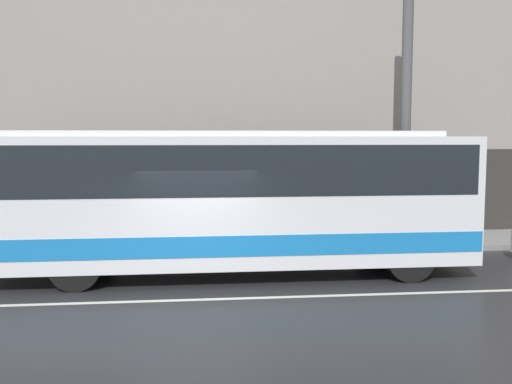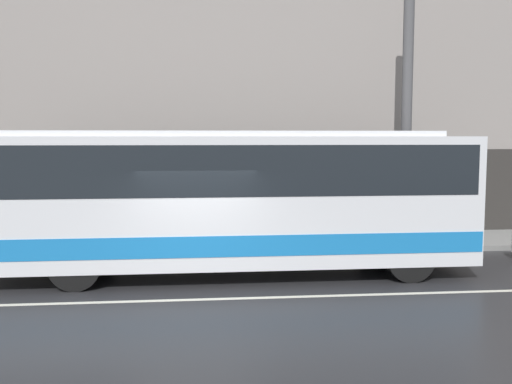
% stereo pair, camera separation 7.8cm
% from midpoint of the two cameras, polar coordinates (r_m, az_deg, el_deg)
% --- Properties ---
extents(ground_plane, '(60.00, 60.00, 0.00)m').
position_cam_midpoint_polar(ground_plane, '(11.46, -5.66, -10.67)').
color(ground_plane, '#262628').
extents(sidewalk, '(60.00, 2.70, 0.15)m').
position_cam_midpoint_polar(sidewalk, '(16.65, -5.72, -5.29)').
color(sidewalk, gray).
rests_on(sidewalk, ground_plane).
extents(building_facade, '(60.00, 0.35, 13.83)m').
position_cam_midpoint_polar(building_facade, '(18.20, -5.94, 16.61)').
color(building_facade, gray).
rests_on(building_facade, ground_plane).
extents(lane_stripe, '(54.00, 0.14, 0.01)m').
position_cam_midpoint_polar(lane_stripe, '(11.46, -5.67, -10.65)').
color(lane_stripe, beige).
rests_on(lane_stripe, ground_plane).
extents(transit_bus, '(11.22, 2.59, 3.33)m').
position_cam_midpoint_polar(transit_bus, '(13.16, -2.82, -0.24)').
color(transit_bus, silver).
rests_on(transit_bus, ground_plane).
extents(utility_pole_near, '(0.30, 0.30, 7.50)m').
position_cam_midpoint_polar(utility_pole_near, '(16.58, 14.96, 7.78)').
color(utility_pole_near, '#4C4C4F').
rests_on(utility_pole_near, sidewalk).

